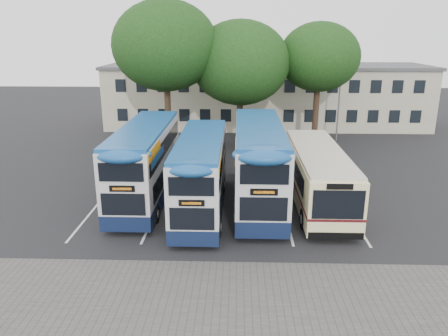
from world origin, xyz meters
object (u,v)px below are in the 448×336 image
Objects in this scene: tree_left at (165,46)px; bus_single at (317,172)px; lamp_post at (341,84)px; bus_dd_left at (145,160)px; tree_mid at (240,63)px; bus_dd_mid at (201,171)px; tree_right at (319,57)px; bus_dd_right at (259,160)px.

bus_single is (10.11, -10.93, -6.55)m from tree_left.
lamp_post is 20.52m from bus_dd_left.
tree_mid reaches higher than bus_dd_left.
tree_right is at bearing 59.70° from bus_dd_mid.
tree_left is at bearing 106.60° from bus_dd_mid.
tree_left reaches higher than bus_dd_right.
tree_left reaches higher than bus_dd_left.
lamp_post is 0.84× the size of bus_dd_right.
lamp_post is at bearing 17.21° from tree_mid.
tree_left is at bearing 91.80° from bus_dd_left.
lamp_post is 0.87× the size of tree_mid.
tree_left is 1.20× the size of bus_dd_mid.
bus_dd_right is at bearing -179.17° from bus_single.
bus_dd_left reaches higher than bus_single.
bus_dd_mid is at bearing -98.80° from tree_mid.
bus_single is (-2.04, -13.19, -5.61)m from tree_right.
tree_left is 6.05m from tree_mid.
bus_dd_mid is (3.33, -1.60, -0.12)m from bus_dd_left.
bus_single is at bearing -106.20° from lamp_post.
bus_dd_left is at bearing -133.92° from lamp_post.
tree_left is 12.24m from bus_dd_left.
bus_dd_right is at bearing 22.57° from bus_dd_mid.
tree_left reaches higher than bus_single.
tree_right reaches higher than lamp_post.
lamp_post is 0.89× the size of tree_right.
tree_left is at bearing 121.71° from bus_dd_right.
bus_dd_mid is (-10.78, -16.25, -2.83)m from lamp_post.
bus_dd_right is at bearing -117.12° from lamp_post.
tree_mid is 0.98× the size of bus_single.
bus_dd_mid is at bearing -73.40° from tree_left.
lamp_post is at bearing 15.36° from tree_left.
bus_dd_mid is 0.93× the size of bus_single.
tree_mid is at bearing 81.20° from bus_dd_mid.
lamp_post is at bearing 73.80° from bus_single.
tree_left is 14.18m from bus_dd_right.
lamp_post reaches higher than bus_dd_mid.
bus_dd_left reaches higher than bus_dd_mid.
bus_dd_mid is at bearing -157.43° from bus_dd_right.
bus_dd_left is 1.05× the size of bus_dd_mid.
tree_left is 12.40m from tree_right.
tree_right is at bearing 47.59° from bus_dd_left.
tree_mid is at bearing -162.79° from lamp_post.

